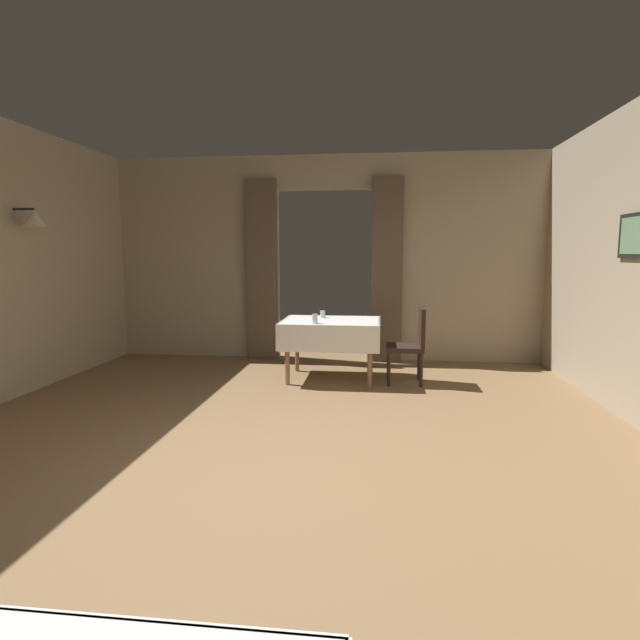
% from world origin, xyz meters
% --- Properties ---
extents(ground, '(10.08, 10.08, 0.00)m').
position_xyz_m(ground, '(0.00, 0.00, 0.00)').
color(ground, olive).
extents(wall_back, '(6.40, 0.27, 3.00)m').
position_xyz_m(wall_back, '(0.00, 4.18, 1.52)').
color(wall_back, tan).
rests_on(wall_back, ground).
extents(dining_table_mid, '(1.22, 0.96, 0.75)m').
position_xyz_m(dining_table_mid, '(0.22, 2.90, 0.64)').
color(dining_table_mid, olive).
rests_on(dining_table_mid, ground).
extents(chair_mid_right, '(0.44, 0.44, 0.93)m').
position_xyz_m(chair_mid_right, '(1.21, 2.79, 0.52)').
color(chair_mid_right, black).
rests_on(chair_mid_right, ground).
extents(glass_mid_a, '(0.06, 0.06, 0.09)m').
position_xyz_m(glass_mid_a, '(0.09, 3.12, 0.80)').
color(glass_mid_a, silver).
rests_on(glass_mid_a, dining_table_mid).
extents(glass_mid_b, '(0.07, 0.07, 0.12)m').
position_xyz_m(glass_mid_b, '(0.06, 2.56, 0.81)').
color(glass_mid_b, silver).
rests_on(glass_mid_b, dining_table_mid).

